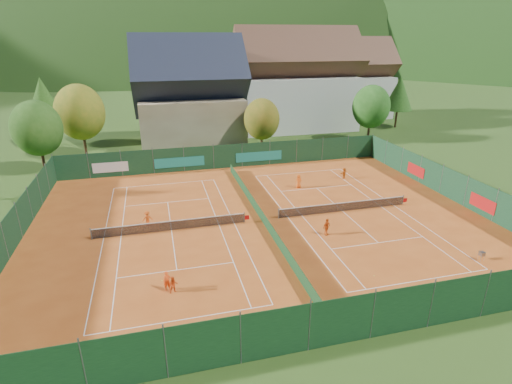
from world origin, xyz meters
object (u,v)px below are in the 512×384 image
Objects in this scene: chalet at (190,99)px; hotel_block_a at (296,86)px; player_left_mid at (174,285)px; player_right_far_b at (344,173)px; ball_hopper at (482,254)px; player_right_near at (327,227)px; player_right_far_a at (299,181)px; hotel_block_b at (348,83)px; player_left_near at (167,281)px; player_left_far at (147,218)px.

hotel_block_a is at bearing 17.53° from chalet.
player_left_mid is 0.92× the size of player_right_far_b.
chalet is 20.25× the size of ball_hopper.
ball_hopper is at bearing 65.18° from player_right_far_b.
player_right_far_b is (7.78, 12.59, -0.09)m from player_right_near.
hotel_block_a is at bearing -127.49° from player_right_far_b.
hotel_block_b is at bearing -120.73° from player_right_far_a.
chalet is 13.51× the size of player_left_mid.
hotel_block_a is at bearing 87.48° from ball_hopper.
player_left_near is 10.26m from player_left_far.
hotel_block_b is 14.41× the size of player_left_mid.
chalet is at bearing 112.61° from ball_hopper.
ball_hopper is 26.82m from player_left_far.
player_right_near is 11.21m from player_right_far_a.
ball_hopper is at bearing -92.52° from hotel_block_a.
player_right_far_b is (21.01, 17.20, -0.03)m from player_left_near.
player_right_far_b is at bearing 32.94° from player_left_mid.
player_left_near is (-38.73, -52.65, -5.93)m from hotel_block_b.
chalet reaches higher than hotel_block_b.
chalet is 0.75× the size of hotel_block_a.
ball_hopper is 0.52× the size of player_right_far_a.
player_left_near reaches higher than player_left_far.
chalet is at bearing 75.17° from player_right_near.
player_right_far_a is (14.83, 15.70, 0.08)m from player_left_near.
player_left_far is at bearing 131.61° from player_right_near.
player_left_near is at bearing 125.59° from player_left_mid.
ball_hopper is at bearing 144.25° from player_left_far.
player_left_near is at bearing 174.85° from ball_hopper.
player_left_mid is at bearing 174.05° from player_right_near.
player_right_far_a is (-23.89, -36.95, -5.85)m from hotel_block_b.
player_left_near is at bearing 48.78° from player_right_far_a.
chalet is 44.50m from ball_hopper.
player_right_near is at bearing -117.96° from hotel_block_b.
hotel_block_b is (14.00, 8.00, -0.76)m from hotel_block_a.
hotel_block_a reaches higher than player_right_far_b.
chalet is 39.52m from player_left_near.
chalet reaches higher than player_left_mid.
player_left_mid is (0.38, -0.40, -0.09)m from player_left_near.
chalet is 25.38m from player_right_far_a.
chalet is 10.98× the size of player_right_near.
hotel_block_a is 47.24m from ball_hopper.
player_left_near is at bearing -118.98° from hotel_block_a.
hotel_block_b is at bearing -141.85° from player_left_far.
player_left_near is 0.93× the size of player_right_near.
chalet is 35.85m from hotel_block_b.
chalet reaches higher than player_right_far_a.
player_left_mid is at bearing -49.93° from player_left_near.
chalet is 29.89m from player_left_far.
player_left_near reaches higher than ball_hopper.
hotel_block_b is 13.29× the size of player_right_far_b.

